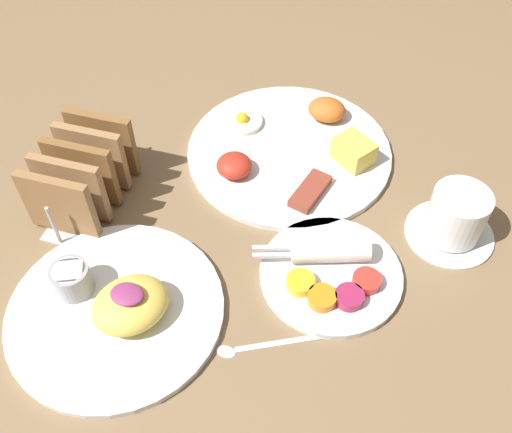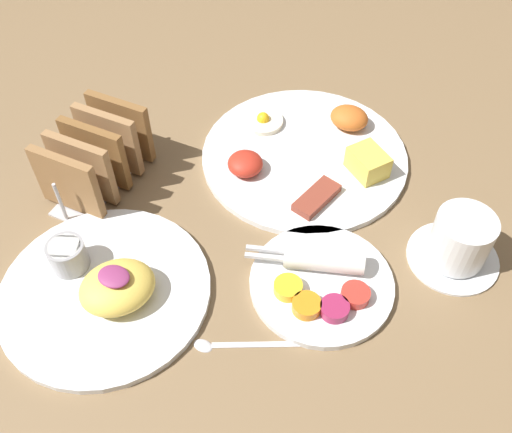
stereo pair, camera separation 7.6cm
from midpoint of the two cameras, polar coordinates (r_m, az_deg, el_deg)
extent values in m
plane|color=brown|center=(0.79, -3.52, -1.32)|extent=(3.00, 3.00, 0.00)
cylinder|color=white|center=(0.88, 7.32, 5.91)|extent=(0.31, 0.31, 0.01)
cube|color=#E5C64C|center=(0.86, 13.64, 5.14)|extent=(0.07, 0.07, 0.04)
ellipsoid|color=#C66023|center=(0.93, 11.67, 9.53)|extent=(0.06, 0.05, 0.03)
cylinder|color=#F4EACC|center=(0.92, 2.91, 9.42)|extent=(0.06, 0.06, 0.01)
sphere|color=yellow|center=(0.92, 2.93, 9.70)|extent=(0.02, 0.02, 0.02)
ellipsoid|color=red|center=(0.84, 1.52, 5.17)|extent=(0.05, 0.05, 0.03)
cube|color=brown|center=(0.81, 8.77, 1.73)|extent=(0.05, 0.08, 0.01)
cylinder|color=white|center=(0.74, 9.54, -6.79)|extent=(0.18, 0.18, 0.01)
cylinder|color=gold|center=(0.71, 6.31, -7.29)|extent=(0.04, 0.04, 0.01)
cylinder|color=orange|center=(0.70, 8.23, -9.02)|extent=(0.04, 0.04, 0.01)
cylinder|color=#99234C|center=(0.70, 10.97, -9.25)|extent=(0.04, 0.04, 0.01)
cylinder|color=red|center=(0.72, 12.92, -7.84)|extent=(0.04, 0.04, 0.01)
cylinder|color=white|center=(0.73, 9.78, -4.40)|extent=(0.11, 0.06, 0.03)
cube|color=silver|center=(0.72, 3.84, -4.23)|extent=(0.05, 0.02, 0.00)
cube|color=silver|center=(0.73, 3.91, -3.48)|extent=(0.05, 0.02, 0.00)
cylinder|color=white|center=(0.73, -12.01, -7.52)|extent=(0.27, 0.27, 0.01)
ellipsoid|color=#EAC651|center=(0.70, -10.72, -7.16)|extent=(0.12, 0.12, 0.04)
ellipsoid|color=#8C3366|center=(0.69, -10.99, -6.11)|extent=(0.04, 0.03, 0.01)
cylinder|color=#99999E|center=(0.75, -15.58, -3.96)|extent=(0.05, 0.05, 0.04)
cylinder|color=white|center=(0.73, -15.83, -3.22)|extent=(0.04, 0.04, 0.01)
cube|color=#B7B7BC|center=(0.86, -12.67, 3.57)|extent=(0.06, 0.18, 0.01)
cube|color=olive|center=(0.80, -15.78, 3.06)|extent=(0.10, 0.01, 0.10)
cube|color=#976E45|center=(0.81, -14.50, 4.57)|extent=(0.10, 0.01, 0.10)
cube|color=brown|center=(0.83, -13.26, 6.01)|extent=(0.10, 0.01, 0.10)
cube|color=#986F46|center=(0.85, -12.07, 7.39)|extent=(0.10, 0.01, 0.10)
cube|color=brown|center=(0.87, -10.92, 8.71)|extent=(0.10, 0.01, 0.10)
cylinder|color=#B7B7BC|center=(0.80, -16.46, 1.30)|extent=(0.01, 0.01, 0.07)
cylinder|color=#B7B7BC|center=(0.89, -10.03, 8.87)|extent=(0.01, 0.01, 0.07)
cylinder|color=white|center=(0.81, 21.67, -3.93)|extent=(0.12, 0.12, 0.01)
cylinder|color=white|center=(0.78, 22.48, -2.22)|extent=(0.08, 0.08, 0.07)
cylinder|color=#381E0F|center=(0.76, 23.15, -0.82)|extent=(0.06, 0.06, 0.01)
cube|color=silver|center=(0.69, 3.47, -12.82)|extent=(0.10, 0.05, 0.00)
ellipsoid|color=silver|center=(0.68, -2.11, -12.87)|extent=(0.02, 0.02, 0.01)
camera|label=1|loc=(0.04, -87.13, 3.39)|focal=40.00mm
camera|label=2|loc=(0.04, 92.87, -3.39)|focal=40.00mm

